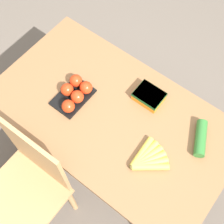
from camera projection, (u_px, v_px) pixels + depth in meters
The scene contains 7 objects.
ground_plane at pixel (112, 159), 2.30m from camera, with size 12.00×12.00×0.00m, color #665B51.
dining_table at pixel (112, 123), 1.75m from camera, with size 1.32×0.75×0.72m.
chair at pixel (29, 186), 1.72m from camera, with size 0.43×0.41×0.93m.
banana_bunch at pixel (147, 159), 1.52m from camera, with size 0.18×0.19×0.03m.
tomato_pack at pixel (75, 93), 1.67m from camera, with size 0.15×0.23×0.08m.
carrot_bag at pixel (149, 96), 1.67m from camera, with size 0.15×0.12×0.05m.
cucumber_near at pixel (201, 138), 1.56m from camera, with size 0.13×0.20×0.06m.
Camera 1 is at (-0.46, 0.59, 2.20)m, focal length 50.00 mm.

